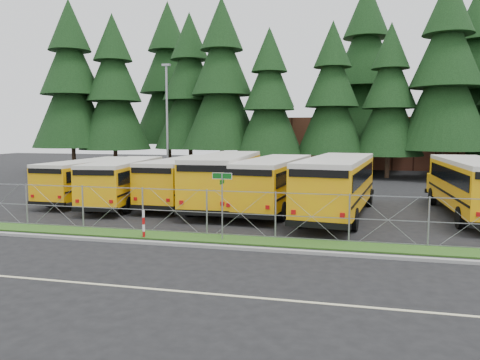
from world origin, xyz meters
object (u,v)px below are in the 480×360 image
Objects in this scene: bus_2 at (126,182)px; street_sign at (222,192)px; bus_1 at (93,180)px; bus_east at (471,188)px; bus_4 at (226,181)px; light_standard at (167,119)px; bus_3 at (187,181)px; bus_5 at (275,184)px; bus_6 at (338,187)px; striped_bollard at (144,224)px.

street_sign is at bearing -50.55° from bus_2.
bus_1 is 0.87× the size of bus_east.
bus_4 is at bearing -1.45° from bus_2.
bus_4 is 14.80m from light_standard.
bus_3 is 0.90× the size of bus_4.
street_sign is (-0.91, -7.91, 0.56)m from bus_5.
bus_east is (15.98, -0.76, 0.11)m from bus_3.
street_sign is at bearing -78.66° from bus_4.
bus_east is 24.96m from light_standard.
bus_5 is 0.94× the size of bus_6.
bus_2 is 6.16m from bus_4.
striped_bollard is at bearing -150.62° from bus_east.
bus_6 is at bearing -16.58° from bus_4.
striped_bollard is at bearing -79.61° from bus_3.
bus_4 is at bearing 104.08° from street_sign.
bus_3 is at bearing 176.25° from bus_east.
bus_east is at bearing 19.17° from bus_6.
bus_2 is 0.93× the size of bus_5.
bus_east reaches higher than bus_3.
striped_bollard is 0.12× the size of light_standard.
bus_6 is (12.65, -0.94, 0.20)m from bus_2.
light_standard reaches higher than street_sign.
bus_3 is at bearing 175.37° from bus_5.
striped_bollard is at bearing -100.90° from bus_4.
bus_6 is at bearing -168.84° from bus_east.
bus_1 reaches higher than striped_bollard.
bus_5 is 3.76m from bus_6.
bus_4 is at bearing -0.93° from bus_1.
street_sign is at bearing -116.80° from bus_6.
bus_east is at bearing -1.25° from bus_3.
bus_3 is at bearing 12.81° from bus_2.
striped_bollard is at bearing -66.35° from bus_2.
bus_east is at bearing 35.93° from street_sign.
bus_1 is at bearing -93.06° from light_standard.
bus_4 reaches higher than bus_2.
bus_1 is 8.37× the size of striped_bollard.
bus_5 reaches higher than striped_bollard.
bus_1 is 6.32m from bus_3.
bus_1 is at bearing 142.21° from street_sign.
bus_6 reaches higher than striped_bollard.
bus_5 is 7.98m from street_sign.
striped_bollard is at bearing -70.45° from light_standard.
street_sign is 22.67m from light_standard.
bus_east is 13.85m from street_sign.
bus_3 is 3.82× the size of street_sign.
bus_1 is at bearing -178.23° from bus_5.
bus_2 is 0.88× the size of bus_4.
bus_1 is 15.66m from bus_6.
bus_4 is 3.01m from bus_5.
bus_3 is 9.43m from striped_bollard.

